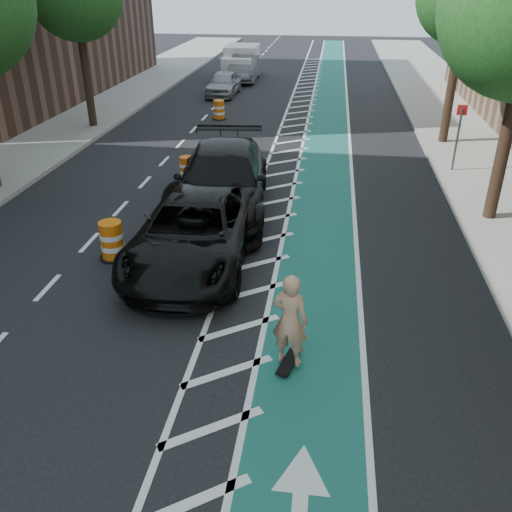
% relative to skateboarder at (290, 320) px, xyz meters
% --- Properties ---
extents(ground, '(120.00, 120.00, 0.00)m').
position_rel_skateboarder_xyz_m(ground, '(-2.60, -0.33, -1.03)').
color(ground, black).
rests_on(ground, ground).
extents(bike_lane, '(2.00, 90.00, 0.01)m').
position_rel_skateboarder_xyz_m(bike_lane, '(0.40, 9.67, -1.03)').
color(bike_lane, '#19594D').
rests_on(bike_lane, ground).
extents(buffer_strip, '(1.40, 90.00, 0.01)m').
position_rel_skateboarder_xyz_m(buffer_strip, '(-1.10, 9.67, -1.03)').
color(buffer_strip, silver).
rests_on(buffer_strip, ground).
extents(curb_right, '(0.12, 90.00, 0.16)m').
position_rel_skateboarder_xyz_m(curb_right, '(4.45, 9.67, -0.95)').
color(curb_right, gray).
rests_on(curb_right, ground).
extents(curb_left, '(0.12, 90.00, 0.16)m').
position_rel_skateboarder_xyz_m(curb_left, '(-9.65, 9.67, -0.95)').
color(curb_left, gray).
rests_on(curb_left, ground).
extents(sign_post, '(0.35, 0.08, 2.47)m').
position_rel_skateboarder_xyz_m(sign_post, '(5.00, 11.67, 0.32)').
color(sign_post, '#4C4C4C').
rests_on(sign_post, ground).
extents(skateboard, '(0.43, 0.85, 0.11)m').
position_rel_skateboarder_xyz_m(skateboard, '(0.00, 0.00, -0.94)').
color(skateboard, black).
rests_on(skateboard, ground).
extents(skateboarder, '(0.76, 0.60, 1.84)m').
position_rel_skateboarder_xyz_m(skateboarder, '(0.00, 0.00, 0.00)').
color(skateboarder, tan).
rests_on(skateboarder, skateboard).
extents(suv_near, '(2.79, 5.96, 1.65)m').
position_rel_skateboarder_xyz_m(suv_near, '(-2.67, 3.89, -0.21)').
color(suv_near, black).
rests_on(suv_near, ground).
extents(suv_far, '(3.31, 6.79, 1.90)m').
position_rel_skateboarder_xyz_m(suv_far, '(-2.62, 7.17, -0.08)').
color(suv_far, black).
rests_on(suv_far, ground).
extents(car_silver, '(1.74, 4.08, 1.38)m').
position_rel_skateboarder_xyz_m(car_silver, '(-5.88, 24.52, -0.34)').
color(car_silver, gray).
rests_on(car_silver, ground).
extents(car_grey, '(1.77, 4.92, 1.61)m').
position_rel_skateboarder_xyz_m(car_grey, '(-5.40, 29.53, -0.23)').
color(car_grey, '#5B5B60').
rests_on(car_grey, ground).
extents(box_truck, '(2.27, 4.84, 2.00)m').
position_rel_skateboarder_xyz_m(box_truck, '(-5.88, 31.10, -0.11)').
color(box_truck, silver).
rests_on(box_truck, ground).
extents(barrel_a, '(0.73, 0.73, 1.00)m').
position_rel_skateboarder_xyz_m(barrel_a, '(-4.80, 3.71, -0.56)').
color(barrel_a, '#D9600B').
rests_on(barrel_a, ground).
extents(barrel_b, '(0.60, 0.60, 0.82)m').
position_rel_skateboarder_xyz_m(barrel_b, '(-4.40, 9.78, -0.64)').
color(barrel_b, '#DA550B').
rests_on(barrel_b, ground).
extents(barrel_c, '(0.68, 0.68, 0.92)m').
position_rel_skateboarder_xyz_m(barrel_c, '(-5.00, 18.67, -0.60)').
color(barrel_c, '#DA610B').
rests_on(barrel_c, ground).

